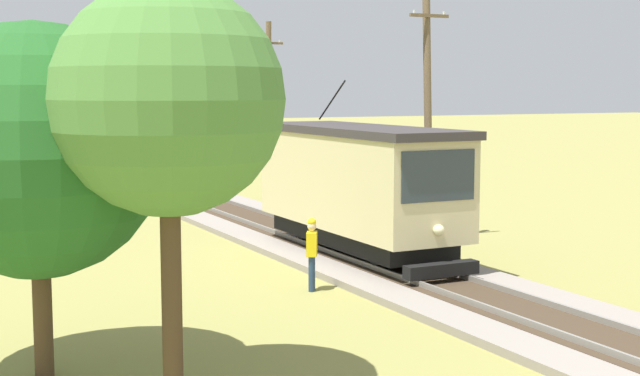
% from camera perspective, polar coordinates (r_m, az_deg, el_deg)
% --- Properties ---
extents(red_tram, '(2.60, 8.54, 4.79)m').
position_cam_1_polar(red_tram, '(24.97, 2.48, 0.27)').
color(red_tram, beige).
rests_on(red_tram, rail_right).
extents(freight_car, '(2.40, 5.20, 2.31)m').
position_cam_1_polar(freight_car, '(49.35, -12.38, 2.41)').
color(freight_car, maroon).
rests_on(freight_car, rail_right).
extents(utility_pole_near_tram, '(1.40, 0.63, 8.09)m').
position_cam_1_polar(utility_pole_near_tram, '(28.05, 6.97, 4.90)').
color(utility_pole_near_tram, brown).
rests_on(utility_pole_near_tram, ground).
extents(utility_pole_mid, '(1.40, 0.39, 7.80)m').
position_cam_1_polar(utility_pole_mid, '(39.24, -3.34, 5.13)').
color(utility_pole_mid, brown).
rests_on(utility_pole_mid, ground).
extents(utility_pole_far, '(1.40, 0.55, 8.19)m').
position_cam_1_polar(utility_pole_far, '(51.41, -9.09, 5.57)').
color(utility_pole_far, brown).
rests_on(utility_pole_far, ground).
extents(utility_pole_distant, '(1.40, 0.58, 8.09)m').
position_cam_1_polar(utility_pole_distant, '(66.79, -13.23, 5.61)').
color(utility_pole_distant, brown).
rests_on(utility_pole_distant, ground).
extents(second_worker, '(0.40, 0.45, 1.78)m').
position_cam_1_polar(second_worker, '(21.32, -0.53, -4.06)').
color(second_worker, navy).
rests_on(second_worker, ground).
extents(tree_right_near, '(4.25, 4.25, 5.98)m').
position_cam_1_polar(tree_right_near, '(15.33, -17.78, 2.30)').
color(tree_right_near, '#4C3823').
rests_on(tree_right_near, ground).
extents(tree_right_far, '(3.58, 3.58, 6.49)m').
position_cam_1_polar(tree_right_far, '(13.59, -9.77, 5.56)').
color(tree_right_far, '#4C3823').
rests_on(tree_right_far, ground).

